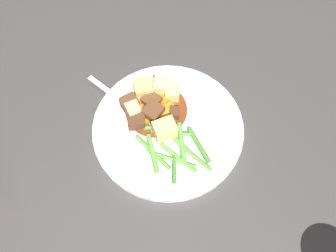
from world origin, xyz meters
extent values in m
plane|color=#423F3D|center=(0.00, 0.00, 0.00)|extent=(3.00, 3.00, 0.00)
cylinder|color=white|center=(0.00, 0.00, 0.01)|extent=(0.27, 0.27, 0.01)
cylinder|color=brown|center=(0.04, 0.01, 0.01)|extent=(0.11, 0.11, 0.00)
cylinder|color=orange|center=(0.02, 0.00, 0.02)|extent=(0.03, 0.03, 0.01)
cylinder|color=orange|center=(0.03, -0.01, 0.02)|extent=(0.04, 0.04, 0.01)
cylinder|color=orange|center=(0.03, 0.04, 0.02)|extent=(0.05, 0.05, 0.01)
cylinder|color=orange|center=(0.05, -0.01, 0.02)|extent=(0.03, 0.03, 0.01)
cylinder|color=orange|center=(0.05, 0.03, 0.02)|extent=(0.04, 0.04, 0.01)
cube|color=#E5CC7A|center=(0.08, 0.00, 0.02)|extent=(0.04, 0.03, 0.02)
cube|color=#E5CC7A|center=(-0.01, 0.01, 0.03)|extent=(0.03, 0.04, 0.03)
cube|color=#EAD68C|center=(0.05, 0.05, 0.03)|extent=(0.03, 0.02, 0.03)
cube|color=#DBBC6B|center=(0.08, 0.02, 0.03)|extent=(0.04, 0.03, 0.03)
cube|color=#EAD68C|center=(0.07, -0.02, 0.03)|extent=(0.04, 0.04, 0.03)
cube|color=#E5CC7A|center=(0.05, -0.03, 0.02)|extent=(0.04, 0.04, 0.02)
cube|color=brown|center=(0.05, 0.01, 0.02)|extent=(0.04, 0.04, 0.02)
cube|color=#56331E|center=(0.01, -0.02, 0.02)|extent=(0.03, 0.02, 0.02)
cube|color=brown|center=(0.03, 0.02, 0.03)|extent=(0.04, 0.04, 0.03)
cube|color=brown|center=(0.06, 0.05, 0.02)|extent=(0.03, 0.03, 0.02)
cube|color=#56331E|center=(0.03, 0.05, 0.02)|extent=(0.03, 0.04, 0.02)
cylinder|color=#4C8E33|center=(-0.08, 0.02, 0.02)|extent=(0.05, 0.03, 0.01)
cylinder|color=#66AD42|center=(-0.06, 0.01, 0.02)|extent=(0.07, 0.04, 0.01)
cylinder|color=#66AD42|center=(-0.06, 0.02, 0.02)|extent=(0.06, 0.07, 0.01)
cylinder|color=#66AD42|center=(-0.04, 0.04, 0.02)|extent=(0.07, 0.02, 0.01)
cylinder|color=#599E38|center=(-0.03, 0.00, 0.02)|extent=(0.06, 0.03, 0.01)
cylinder|color=#599E38|center=(-0.04, 0.04, 0.02)|extent=(0.08, 0.03, 0.01)
cylinder|color=#4C8E33|center=(-0.02, 0.00, 0.02)|extent=(0.04, 0.07, 0.01)
cylinder|color=#4C8E33|center=(-0.06, -0.03, 0.02)|extent=(0.07, 0.01, 0.01)
cylinder|color=#4C8E33|center=(0.00, 0.01, 0.02)|extent=(0.03, 0.06, 0.01)
cylinder|color=#66AD42|center=(-0.04, -0.01, 0.02)|extent=(0.07, 0.03, 0.01)
cylinder|color=#599E38|center=(-0.07, -0.02, 0.02)|extent=(0.08, 0.04, 0.01)
cube|color=silver|center=(0.10, 0.07, 0.01)|extent=(0.11, 0.06, 0.00)
cube|color=silver|center=(0.04, 0.04, 0.01)|extent=(0.03, 0.03, 0.00)
cylinder|color=silver|center=(0.01, 0.03, 0.01)|extent=(0.04, 0.02, 0.00)
cylinder|color=silver|center=(0.01, 0.03, 0.01)|extent=(0.04, 0.02, 0.00)
cylinder|color=silver|center=(0.02, 0.02, 0.01)|extent=(0.04, 0.02, 0.00)
cylinder|color=silver|center=(0.02, 0.02, 0.01)|extent=(0.04, 0.02, 0.00)
camera|label=1|loc=(-0.25, 0.11, 0.53)|focal=35.80mm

